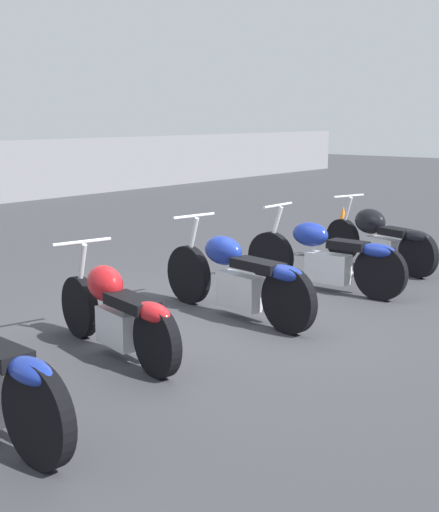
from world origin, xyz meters
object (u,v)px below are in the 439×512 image
at_px(motorcycle_slot_1, 117,311).
at_px(motorcycle_slot_3, 326,257).
at_px(motorcycle_slot_4, 380,238).
at_px(motorcycle_slot_2, 238,277).
at_px(traffic_cone_near, 343,220).

xyz_separation_m(motorcycle_slot_1, motorcycle_slot_3, (3.26, -0.19, 0.01)).
xyz_separation_m(motorcycle_slot_3, motorcycle_slot_4, (1.60, 0.09, 0.01)).
bearing_deg(motorcycle_slot_3, motorcycle_slot_4, 2.78).
distance_m(motorcycle_slot_3, motorcycle_slot_4, 1.60).
bearing_deg(motorcycle_slot_1, motorcycle_slot_3, 10.20).
bearing_deg(motorcycle_slot_2, motorcycle_slot_3, 5.68).
xyz_separation_m(motorcycle_slot_1, motorcycle_slot_4, (4.86, -0.10, 0.02)).
height_order(motorcycle_slot_2, motorcycle_slot_3, motorcycle_slot_2).
distance_m(motorcycle_slot_4, traffic_cone_near, 2.97).
bearing_deg(motorcycle_slot_4, motorcycle_slot_1, -163.96).
relative_size(motorcycle_slot_4, traffic_cone_near, 3.86).
distance_m(motorcycle_slot_3, traffic_cone_near, 4.37).
xyz_separation_m(motorcycle_slot_2, motorcycle_slot_3, (1.62, -0.11, -0.02)).
bearing_deg(motorcycle_slot_2, motorcycle_slot_1, -173.22).
distance_m(motorcycle_slot_2, motorcycle_slot_4, 3.22).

